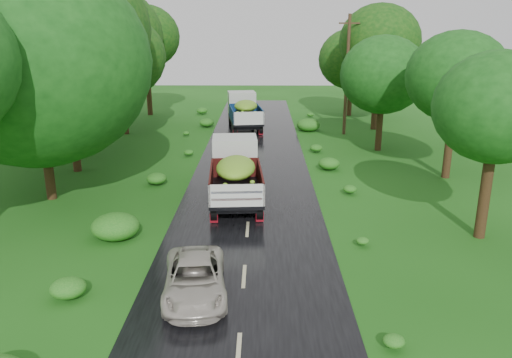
{
  "coord_description": "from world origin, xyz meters",
  "views": [
    {
      "loc": [
        0.58,
        -10.83,
        7.93
      ],
      "look_at": [
        0.33,
        9.5,
        1.7
      ],
      "focal_mm": 35.0,
      "sensor_mm": 36.0,
      "label": 1
    }
  ],
  "objects_px": {
    "truck_near": "(235,170)",
    "utility_pole": "(347,74)",
    "car": "(195,279)",
    "truck_far": "(244,109)"
  },
  "relations": [
    {
      "from": "truck_near",
      "to": "utility_pole",
      "type": "distance_m",
      "value": 17.36
    },
    {
      "from": "truck_near",
      "to": "utility_pole",
      "type": "xyz_separation_m",
      "value": [
        7.53,
        15.35,
        3.03
      ]
    },
    {
      "from": "truck_near",
      "to": "car",
      "type": "distance_m",
      "value": 8.89
    },
    {
      "from": "truck_near",
      "to": "truck_far",
      "type": "bearing_deg",
      "value": 86.87
    },
    {
      "from": "truck_far",
      "to": "utility_pole",
      "type": "height_order",
      "value": "utility_pole"
    },
    {
      "from": "car",
      "to": "utility_pole",
      "type": "distance_m",
      "value": 25.86
    },
    {
      "from": "car",
      "to": "utility_pole",
      "type": "height_order",
      "value": "utility_pole"
    },
    {
      "from": "truck_near",
      "to": "truck_far",
      "type": "distance_m",
      "value": 17.52
    },
    {
      "from": "truck_near",
      "to": "truck_far",
      "type": "height_order",
      "value": "truck_far"
    },
    {
      "from": "utility_pole",
      "to": "truck_near",
      "type": "bearing_deg",
      "value": -119.35
    }
  ]
}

